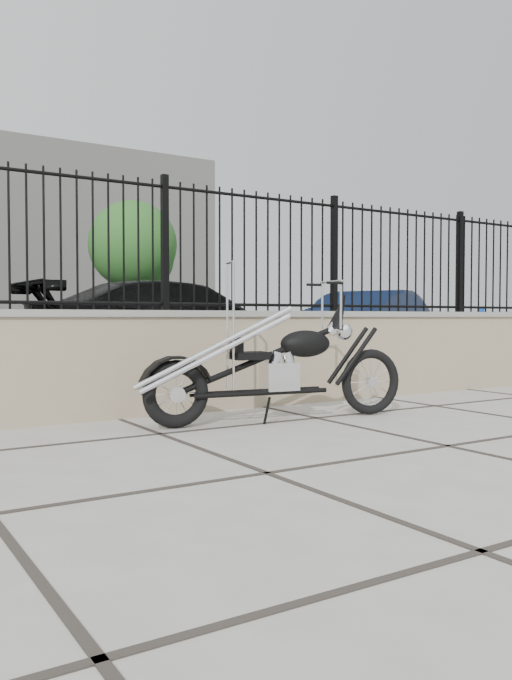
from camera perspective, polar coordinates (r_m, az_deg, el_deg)
name	(u,v)px	position (r m, az deg, el deg)	size (l,w,h in m)	color
ground_plane	(448,446)	(4.84, 16.18, -8.78)	(90.00, 90.00, 0.00)	#99968E
parking_lot	(24,356)	(16.08, -19.33, -1.32)	(30.00, 30.00, 0.00)	black
retaining_wall	(256,358)	(6.70, 0.02, -1.59)	(14.00, 0.36, 0.96)	gray
iron_fence	(256,251)	(6.71, 0.02, 7.65)	(14.00, 0.08, 1.20)	black
chopper_motorcycle	(275,341)	(5.66, 1.62, -0.09)	(2.31, 0.41, 1.38)	black
car_black	(179,326)	(11.34, -6.65, 1.21)	(2.09, 5.13, 1.49)	black
car_blue	(381,325)	(14.43, 10.70, 1.25)	(1.52, 4.37, 1.44)	#0E1A36
bollard_a	(9,358)	(7.90, -20.48, -1.48)	(0.10, 0.10, 0.87)	blue
bollard_b	(337,347)	(9.72, 6.97, -0.63)	(0.11, 0.11, 0.91)	#0B2EB2
bollard_c	(481,336)	(13.10, 18.76, 0.32)	(0.13, 0.13, 1.08)	#0E21DA
tree_right	(133,241)	(21.68, -10.56, 8.38)	(2.81, 2.81, 4.74)	#382619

